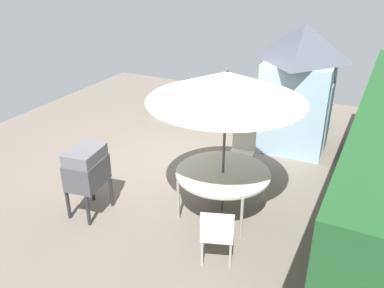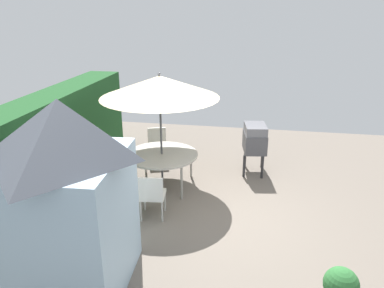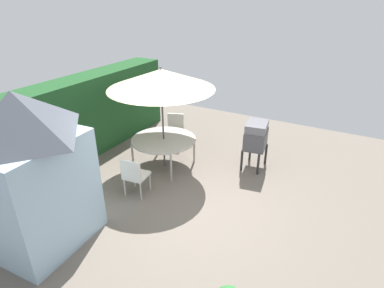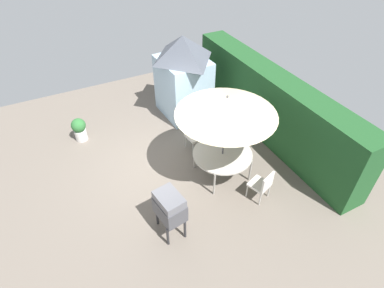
{
  "view_description": "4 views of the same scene",
  "coord_description": "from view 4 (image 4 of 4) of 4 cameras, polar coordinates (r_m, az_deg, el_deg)",
  "views": [
    {
      "loc": [
        6.5,
        3.41,
        4.09
      ],
      "look_at": [
        0.73,
        0.5,
        1.0
      ],
      "focal_mm": 37.95,
      "sensor_mm": 36.0,
      "label": 1
    },
    {
      "loc": [
        -6.21,
        -0.72,
        3.78
      ],
      "look_at": [
        0.83,
        0.52,
        1.1
      ],
      "focal_mm": 34.4,
      "sensor_mm": 36.0,
      "label": 2
    },
    {
      "loc": [
        -4.84,
        -2.8,
        4.03
      ],
      "look_at": [
        0.72,
        0.27,
        0.96
      ],
      "focal_mm": 29.73,
      "sensor_mm": 36.0,
      "label": 3
    },
    {
      "loc": [
        6.1,
        -2.28,
        6.25
      ],
      "look_at": [
        0.61,
        0.52,
        1.04
      ],
      "focal_mm": 29.11,
      "sensor_mm": 36.0,
      "label": 4
    }
  ],
  "objects": [
    {
      "name": "patio_table",
      "position": [
        8.29,
        5.61,
        -1.94
      ],
      "size": [
        1.59,
        1.59,
        0.76
      ],
      "color": "#B2ADA3",
      "rests_on": "ground"
    },
    {
      "name": "patio_umbrella",
      "position": [
        7.36,
        6.36,
        6.92
      ],
      "size": [
        2.48,
        2.48,
        2.52
      ],
      "color": "#4C4C51",
      "rests_on": "ground"
    },
    {
      "name": "bbq_grill",
      "position": [
        6.91,
        -4.12,
        -11.41
      ],
      "size": [
        0.77,
        0.6,
        1.2
      ],
      "color": "#47474C",
      "rests_on": "ground"
    },
    {
      "name": "chair_near_shed",
      "position": [
        7.95,
        12.79,
        -7.21
      ],
      "size": [
        0.59,
        0.59,
        0.9
      ],
      "color": "silver",
      "rests_on": "ground"
    },
    {
      "name": "hedge_backdrop",
      "position": [
        9.89,
        14.02,
        7.07
      ],
      "size": [
        7.17,
        0.83,
        2.07
      ],
      "color": "#1E4C23",
      "rests_on": "ground"
    },
    {
      "name": "ground_plane",
      "position": [
        9.02,
        -4.72,
        -3.81
      ],
      "size": [
        11.0,
        11.0,
        0.0
      ],
      "primitive_type": "plane",
      "color": "#6B6056"
    },
    {
      "name": "potted_plant_by_shed",
      "position": [
        10.22,
        -19.94,
        2.63
      ],
      "size": [
        0.44,
        0.44,
        0.77
      ],
      "color": "silver",
      "rests_on": "ground"
    },
    {
      "name": "garden_shed",
      "position": [
        10.4,
        -1.61,
        12.38
      ],
      "size": [
        1.8,
        1.6,
        2.74
      ],
      "color": "#9EBCD1",
      "rests_on": "ground"
    },
    {
      "name": "chair_far_side",
      "position": [
        9.26,
        0.25,
        1.99
      ],
      "size": [
        0.51,
        0.51,
        0.9
      ],
      "color": "silver",
      "rests_on": "ground"
    }
  ]
}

